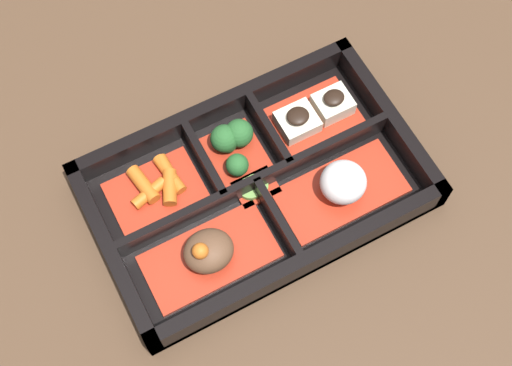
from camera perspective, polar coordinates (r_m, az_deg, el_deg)
name	(u,v)px	position (r m, az deg, el deg)	size (l,w,h in m)	color
ground_plane	(256,193)	(0.76, 0.00, -0.78)	(3.00, 3.00, 0.00)	#4C3523
bento_base	(256,191)	(0.75, 0.00, -0.63)	(0.34, 0.21, 0.01)	black
bento_rim	(255,184)	(0.74, -0.05, -0.07)	(0.34, 0.21, 0.04)	black
bowl_rice	(342,185)	(0.74, 6.93, -0.19)	(0.13, 0.07, 0.05)	#B22D19
bowl_stew	(209,253)	(0.71, -3.80, -5.62)	(0.13, 0.07, 0.05)	#B22D19
bowl_tofu	(315,114)	(0.78, 4.75, 5.51)	(0.09, 0.07, 0.03)	#B22D19
bowl_greens	(235,142)	(0.75, -1.72, 3.31)	(0.06, 0.07, 0.04)	#B22D19
bowl_carrots	(158,187)	(0.75, -7.88, -0.36)	(0.10, 0.07, 0.02)	#B22D19
bowl_pickles	(256,188)	(0.74, 0.01, -0.43)	(0.04, 0.03, 0.01)	#B22D19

